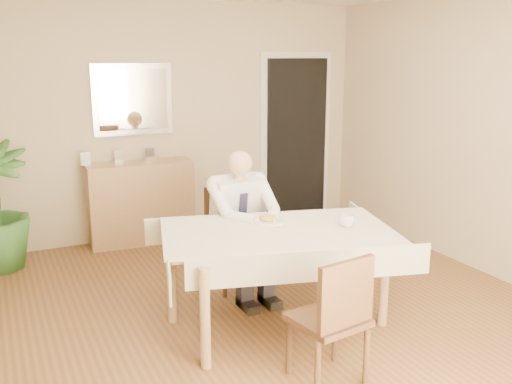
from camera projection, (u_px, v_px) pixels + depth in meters
name	position (u px, v px, depth m)	size (l,w,h in m)	color
room	(276.00, 156.00, 4.17)	(5.00, 5.02, 2.60)	brown
doorway	(296.00, 139.00, 7.05)	(0.96, 0.07, 2.10)	white
mirror	(133.00, 100.00, 6.09)	(0.86, 0.04, 0.76)	silver
dining_table	(278.00, 241.00, 4.25)	(1.97, 1.45, 0.75)	#A47D55
chair_far	(232.00, 231.00, 5.06)	(0.44, 0.44, 0.88)	#402615
chair_near	(335.00, 315.00, 3.46)	(0.47, 0.47, 0.87)	#402615
seated_man	(245.00, 218.00, 4.77)	(0.48, 0.72, 1.24)	white
plate	(268.00, 221.00, 4.43)	(0.26, 0.26, 0.02)	white
food	(268.00, 218.00, 4.43)	(0.14, 0.14, 0.06)	olive
knife	(277.00, 220.00, 4.39)	(0.01, 0.01, 0.13)	silver
fork	(267.00, 221.00, 4.36)	(0.01, 0.01, 0.13)	silver
coffee_mug	(346.00, 221.00, 4.31)	(0.12, 0.12, 0.09)	white
sideboard	(141.00, 203.00, 6.22)	(1.11, 0.38, 0.89)	#A47D55
photo_frame_left	(85.00, 159.00, 5.92)	(0.10, 0.02, 0.14)	silver
photo_frame_center	(119.00, 157.00, 6.05)	(0.10, 0.02, 0.14)	silver
photo_frame_right	(150.00, 154.00, 6.19)	(0.10, 0.02, 0.14)	silver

